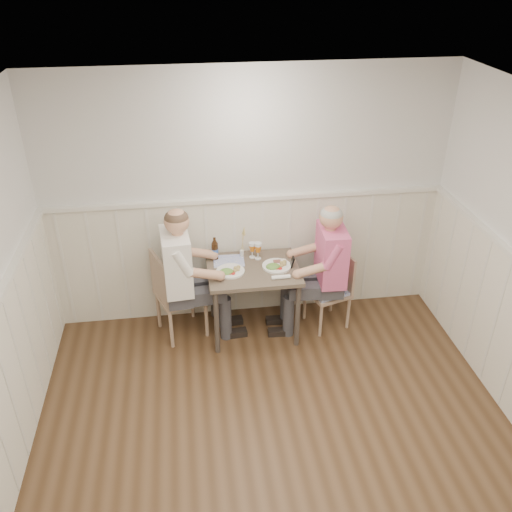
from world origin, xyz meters
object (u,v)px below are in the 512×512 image
Objects in this scene: chair_left at (175,292)px; beer_bottle at (215,250)px; dining_table at (253,277)px; man_in_pink at (325,279)px; diner_cream at (183,286)px; grass_vase at (242,243)px; chair_right at (332,287)px.

chair_left is 0.58m from beer_bottle.
dining_table is 0.73m from man_in_pink.
grass_vase is (0.61, 0.25, 0.29)m from diner_cream.
diner_cream is 0.48m from beer_bottle.
man_in_pink reaches higher than grass_vase.
grass_vase is at bearing 160.81° from man_in_pink.
chair_right reaches higher than dining_table.
beer_bottle is at bearing 35.81° from diner_cream.
dining_table is 0.69m from diner_cream.
man_in_pink is at bearing -14.00° from beer_bottle.
beer_bottle is at bearing 21.71° from chair_left.
chair_right is (0.82, 0.02, -0.21)m from dining_table.
grass_vase reaches higher than chair_left.
man_in_pink is at bearing -1.10° from diner_cream.
diner_cream is at bearing -157.34° from grass_vase.
grass_vase is at bearing 108.79° from dining_table.
diner_cream reaches higher than chair_right.
dining_table is at bearing 1.11° from diner_cream.
chair_right is 1.52m from diner_cream.
chair_left is at bearing 140.90° from diner_cream.
diner_cream is 0.72m from grass_vase.
chair_left is at bearing 175.64° from dining_table.
dining_table is 1.09× the size of chair_right.
grass_vase is (-0.80, 0.28, 0.31)m from man_in_pink.
beer_bottle is at bearing 166.00° from man_in_pink.
grass_vase is (-0.08, 0.24, 0.26)m from dining_table.
dining_table is 0.79m from chair_left.
grass_vase is (0.70, 0.18, 0.40)m from chair_left.
diner_cream reaches higher than man_in_pink.
chair_left is 1.51m from man_in_pink.
diner_cream reaches higher than grass_vase.
chair_right is at bearing -13.62° from grass_vase.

